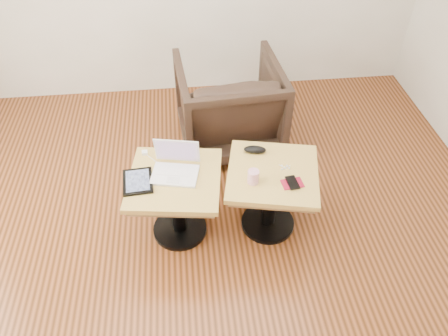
{
  "coord_description": "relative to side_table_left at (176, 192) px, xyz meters",
  "views": [
    {
      "loc": [
        -0.05,
        -1.72,
        2.5
      ],
      "look_at": [
        0.17,
        0.33,
        0.59
      ],
      "focal_mm": 35.0,
      "sensor_mm": 36.0,
      "label": 1
    }
  ],
  "objects": [
    {
      "name": "room_shell",
      "position": [
        0.15,
        -0.33,
        0.95
      ],
      "size": [
        4.52,
        4.52,
        2.71
      ],
      "color": "#40210C",
      "rests_on": "ground"
    },
    {
      "name": "side_table_left",
      "position": [
        0.0,
        0.0,
        0.0
      ],
      "size": [
        0.67,
        0.67,
        0.54
      ],
      "rotation": [
        0.0,
        0.0,
        -0.14
      ],
      "color": "black",
      "rests_on": "ground"
    },
    {
      "name": "side_table_right",
      "position": [
        0.65,
        -0.01,
        0.0
      ],
      "size": [
        0.7,
        0.7,
        0.54
      ],
      "rotation": [
        0.0,
        0.0,
        -0.21
      ],
      "color": "black",
      "rests_on": "ground"
    },
    {
      "name": "laptop",
      "position": [
        0.01,
        0.05,
        0.18
      ],
      "size": [
        0.34,
        0.3,
        0.21
      ],
      "rotation": [
        0.0,
        0.0,
        -0.21
      ],
      "color": "white",
      "rests_on": "side_table_left"
    },
    {
      "name": "tablet",
      "position": [
        -0.23,
        -0.02,
        0.14
      ],
      "size": [
        0.2,
        0.25,
        0.02
      ],
      "rotation": [
        0.0,
        0.0,
        0.07
      ],
      "color": "black",
      "rests_on": "side_table_left"
    },
    {
      "name": "charging_adapter",
      "position": [
        -0.2,
        0.25,
        0.15
      ],
      "size": [
        0.04,
        0.04,
        0.02
      ],
      "primitive_type": "cube",
      "rotation": [
        0.0,
        0.0,
        0.05
      ],
      "color": "white",
      "rests_on": "side_table_left"
    },
    {
      "name": "glasses_case",
      "position": [
        0.56,
        0.19,
        0.16
      ],
      "size": [
        0.16,
        0.1,
        0.05
      ],
      "primitive_type": "ellipsoid",
      "rotation": [
        0.0,
        0.0,
        -0.19
      ],
      "color": "black",
      "rests_on": "side_table_right"
    },
    {
      "name": "striped_cup",
      "position": [
        0.5,
        -0.1,
        0.18
      ],
      "size": [
        0.09,
        0.09,
        0.09
      ],
      "primitive_type": "cylinder",
      "rotation": [
        0.0,
        0.0,
        -0.22
      ],
      "color": "#CF4E84",
      "rests_on": "side_table_right"
    },
    {
      "name": "earbuds_tangle",
      "position": [
        0.73,
        0.01,
        0.14
      ],
      "size": [
        0.07,
        0.05,
        0.01
      ],
      "color": "white",
      "rests_on": "side_table_right"
    },
    {
      "name": "phone_on_sleeve",
      "position": [
        0.75,
        -0.14,
        0.14
      ],
      "size": [
        0.14,
        0.13,
        0.02
      ],
      "rotation": [
        0.0,
        0.0,
        0.12
      ],
      "color": "maroon",
      "rests_on": "side_table_right"
    },
    {
      "name": "armchair",
      "position": [
        0.47,
        0.98,
        -0.02
      ],
      "size": [
        0.89,
        0.91,
        0.77
      ],
      "primitive_type": "imported",
      "rotation": [
        0.0,
        0.0,
        3.22
      ],
      "color": "black",
      "rests_on": "ground"
    }
  ]
}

